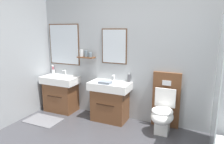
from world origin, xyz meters
name	(u,v)px	position (x,y,z in m)	size (l,w,h in m)	color
wall_back	(145,51)	(-0.02, 1.68, 1.34)	(4.63, 0.27, 2.69)	#999EA3
bath_mat	(43,120)	(-1.77, 0.85, 0.01)	(0.68, 0.44, 0.01)	slate
vanity_sink_left	(61,93)	(-1.77, 1.43, 0.40)	(0.77, 0.46, 0.75)	brown
tap_on_left_sink	(65,72)	(-1.77, 1.59, 0.82)	(0.03, 0.13, 0.11)	silver
vanity_sink_right	(110,100)	(-0.60, 1.43, 0.40)	(0.77, 0.46, 0.75)	brown
tap_on_right_sink	(114,77)	(-0.60, 1.59, 0.82)	(0.03, 0.13, 0.11)	silver
toilet	(164,110)	(0.42, 1.42, 0.38)	(0.48, 0.62, 1.00)	brown
toothbrush_cup	(53,71)	(-2.07, 1.58, 0.81)	(0.07, 0.07, 0.20)	silver
soap_dispenser	(129,78)	(-0.29, 1.59, 0.83)	(0.06, 0.06, 0.18)	#4C4C51
folded_hand_towel	(105,82)	(-0.64, 1.30, 0.78)	(0.22, 0.16, 0.04)	gray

